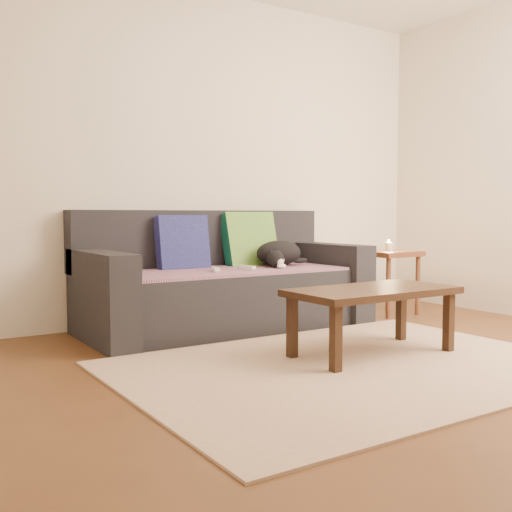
{
  "coord_description": "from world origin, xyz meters",
  "views": [
    {
      "loc": [
        -2.2,
        -2.27,
        0.84
      ],
      "look_at": [
        0.05,
        1.2,
        0.55
      ],
      "focal_mm": 42.0,
      "sensor_mm": 36.0,
      "label": 1
    }
  ],
  "objects_px": {
    "side_table": "(388,262)",
    "wii_remote_a": "(215,269)",
    "cat": "(279,254)",
    "sofa": "(223,286)",
    "coffee_table": "(373,297)",
    "wii_remote_b": "(247,268)"
  },
  "relations": [
    {
      "from": "cat",
      "to": "side_table",
      "type": "distance_m",
      "value": 1.02
    },
    {
      "from": "wii_remote_b",
      "to": "wii_remote_a",
      "type": "bearing_deg",
      "value": 75.4
    },
    {
      "from": "cat",
      "to": "coffee_table",
      "type": "bearing_deg",
      "value": -111.28
    },
    {
      "from": "side_table",
      "to": "coffee_table",
      "type": "relative_size",
      "value": 0.53
    },
    {
      "from": "wii_remote_b",
      "to": "sofa",
      "type": "bearing_deg",
      "value": 6.84
    },
    {
      "from": "sofa",
      "to": "coffee_table",
      "type": "xyz_separation_m",
      "value": [
        0.28,
        -1.28,
        0.05
      ]
    },
    {
      "from": "coffee_table",
      "to": "sofa",
      "type": "bearing_deg",
      "value": 102.43
    },
    {
      "from": "side_table",
      "to": "cat",
      "type": "bearing_deg",
      "value": 169.6
    },
    {
      "from": "sofa",
      "to": "wii_remote_b",
      "type": "bearing_deg",
      "value": -70.27
    },
    {
      "from": "wii_remote_a",
      "to": "sofa",
      "type": "bearing_deg",
      "value": -24.15
    },
    {
      "from": "cat",
      "to": "side_table",
      "type": "bearing_deg",
      "value": -23.31
    },
    {
      "from": "cat",
      "to": "wii_remote_a",
      "type": "distance_m",
      "value": 0.66
    },
    {
      "from": "wii_remote_b",
      "to": "coffee_table",
      "type": "relative_size",
      "value": 0.15
    },
    {
      "from": "side_table",
      "to": "wii_remote_a",
      "type": "bearing_deg",
      "value": 178.46
    },
    {
      "from": "cat",
      "to": "coffee_table",
      "type": "relative_size",
      "value": 0.45
    },
    {
      "from": "wii_remote_a",
      "to": "coffee_table",
      "type": "xyz_separation_m",
      "value": [
        0.46,
        -1.08,
        -0.1
      ]
    },
    {
      "from": "sofa",
      "to": "side_table",
      "type": "distance_m",
      "value": 1.49
    },
    {
      "from": "cat",
      "to": "wii_remote_b",
      "type": "height_order",
      "value": "cat"
    },
    {
      "from": "cat",
      "to": "coffee_table",
      "type": "xyz_separation_m",
      "value": [
        -0.18,
        -1.22,
        -0.18
      ]
    },
    {
      "from": "sofa",
      "to": "side_table",
      "type": "relative_size",
      "value": 3.95
    },
    {
      "from": "side_table",
      "to": "coffee_table",
      "type": "xyz_separation_m",
      "value": [
        -1.18,
        -1.03,
        -0.08
      ]
    },
    {
      "from": "cat",
      "to": "side_table",
      "type": "height_order",
      "value": "cat"
    }
  ]
}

